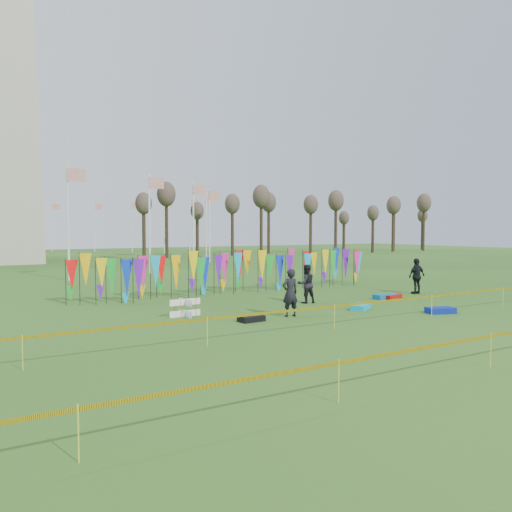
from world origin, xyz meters
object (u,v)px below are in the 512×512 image
kite_bag_turquoise (361,307)px  person_mid (306,284)px  person_left (290,293)px  kite_bag_black (251,319)px  kite_bag_red (392,296)px  box_kite (185,308)px  kite_bag_blue (440,310)px  kite_bag_teal (385,297)px  person_right (417,276)px

kite_bag_turquoise → person_mid: bearing=108.0°
person_left → kite_bag_black: size_ratio=2.00×
kite_bag_red → kite_bag_black: 9.53m
box_kite → kite_bag_blue: 10.65m
person_left → kite_bag_teal: person_left is taller
person_mid → person_right: (7.26, -0.34, 0.05)m
kite_bag_red → kite_bag_teal: (-0.34, 0.10, 0.01)m
person_right → kite_bag_blue: person_right is taller
person_left → person_right: (10.04, 2.32, 0.01)m
person_left → kite_bag_blue: (5.88, -2.60, -0.85)m
box_kite → kite_bag_turquoise: size_ratio=0.63×
kite_bag_turquoise → person_left: bearing=177.8°
person_right → kite_bag_black: bearing=11.6°
person_mid → kite_bag_red: size_ratio=1.52×
person_left → kite_bag_blue: size_ratio=1.67×
person_right → kite_bag_teal: (-2.92, -0.55, -0.86)m
person_right → kite_bag_black: person_right is taller
person_left → person_mid: bearing=-132.3°
kite_bag_turquoise → kite_bag_red: bearing=25.6°
person_mid → box_kite: bearing=13.9°
kite_bag_turquoise → kite_bag_teal: bearing=29.2°
box_kite → person_right: bearing=0.9°
kite_bag_blue → kite_bag_black: size_ratio=1.20×
person_left → kite_bag_red: person_left is taller
person_left → box_kite: bearing=-25.8°
kite_bag_black → person_mid: bearing=30.8°
person_mid → kite_bag_turquoise: size_ratio=1.57×
person_mid → kite_bag_red: 4.86m
kite_bag_blue → kite_bag_teal: (1.24, 4.37, -0.00)m
person_left → kite_bag_teal: size_ratio=1.58×
person_left → person_mid: (2.78, 2.65, -0.04)m
box_kite → kite_bag_teal: 10.79m
kite_bag_red → kite_bag_turquoise: bearing=-154.4°
person_left → kite_bag_turquoise: (3.69, -0.14, -0.85)m
person_mid → kite_bag_blue: size_ratio=1.60×
kite_bag_blue → kite_bag_red: 4.55m
person_left → kite_bag_turquoise: bearing=-178.3°
person_mid → person_left: bearing=52.7°
box_kite → person_right: size_ratio=0.38×
person_left → kite_bag_blue: 6.49m
kite_bag_red → person_mid: bearing=168.1°
kite_bag_red → person_left: bearing=-167.4°
box_kite → kite_bag_blue: size_ratio=0.64×
person_left → kite_bag_turquoise: 3.79m
box_kite → kite_bag_teal: (10.79, -0.33, -0.25)m
person_left → kite_bag_black: 2.08m
person_left → kite_bag_black: (-1.89, -0.13, -0.86)m
person_right → kite_bag_red: size_ratio=1.61×
person_left → kite_bag_black: person_left is taller
box_kite → kite_bag_turquoise: bearing=-17.0°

